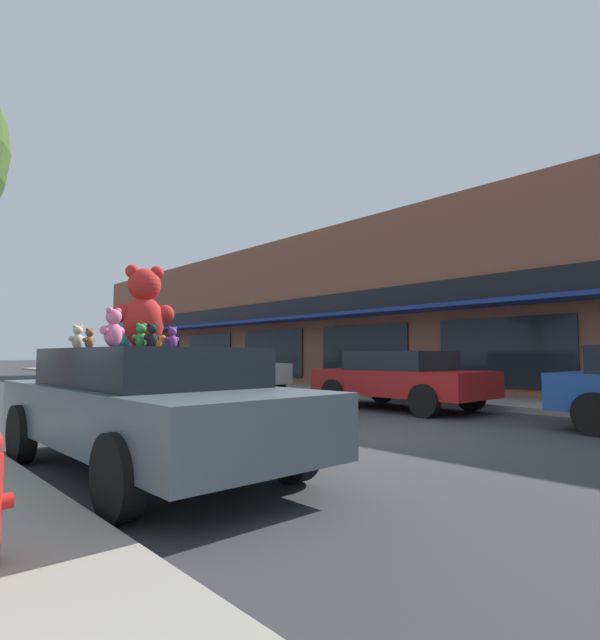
{
  "coord_description": "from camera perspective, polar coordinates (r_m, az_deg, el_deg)",
  "views": [
    {
      "loc": [
        -6.41,
        -5.5,
        1.33
      ],
      "look_at": [
        -1.02,
        0.51,
        1.89
      ],
      "focal_mm": 28.0,
      "sensor_mm": 36.0,
      "label": 1
    }
  ],
  "objects": [
    {
      "name": "ground_plane",
      "position": [
        8.55,
        7.62,
        -12.92
      ],
      "size": [
        260.0,
        260.0,
        0.0
      ],
      "primitive_type": "plane",
      "color": "#333335"
    },
    {
      "name": "sidewalk_far",
      "position": [
        13.79,
        24.76,
        -8.88
      ],
      "size": [
        2.36,
        90.0,
        0.14
      ],
      "color": "gray",
      "rests_on": "ground_plane"
    },
    {
      "name": "storefront_row",
      "position": [
        24.43,
        11.44,
        0.46
      ],
      "size": [
        12.83,
        41.88,
        6.39
      ],
      "color": "brown",
      "rests_on": "ground_plane"
    },
    {
      "name": "plush_art_car",
      "position": [
        6.07,
        -17.12,
        -9.07
      ],
      "size": [
        2.1,
        4.77,
        1.41
      ],
      "rotation": [
        0.0,
        0.0,
        0.01
      ],
      "color": "#4C5660",
      "rests_on": "ground_plane"
    },
    {
      "name": "teddy_bear_giant",
      "position": [
        5.93,
        -17.41,
        1.3
      ],
      "size": [
        0.71,
        0.52,
        0.94
      ],
      "rotation": [
        0.0,
        0.0,
        2.75
      ],
      "color": "red",
      "rests_on": "plush_art_car"
    },
    {
      "name": "teddy_bear_teal",
      "position": [
        6.48,
        -19.45,
        -1.62
      ],
      "size": [
        0.23,
        0.25,
        0.35
      ],
      "rotation": [
        0.0,
        0.0,
        2.27
      ],
      "color": "teal",
      "rests_on": "plush_art_car"
    },
    {
      "name": "teddy_bear_purple",
      "position": [
        5.98,
        -14.4,
        -1.99
      ],
      "size": [
        0.19,
        0.11,
        0.25
      ],
      "rotation": [
        0.0,
        0.0,
        3.17
      ],
      "color": "purple",
      "rests_on": "plush_art_car"
    },
    {
      "name": "teddy_bear_green",
      "position": [
        5.65,
        -17.72,
        -1.75
      ],
      "size": [
        0.19,
        0.12,
        0.27
      ],
      "rotation": [
        0.0,
        0.0,
        3.15
      ],
      "color": "green",
      "rests_on": "plush_art_car"
    },
    {
      "name": "teddy_bear_orange",
      "position": [
        6.51,
        -16.12,
        -1.8
      ],
      "size": [
        0.23,
        0.21,
        0.33
      ],
      "rotation": [
        0.0,
        0.0,
        2.46
      ],
      "color": "orange",
      "rests_on": "plush_art_car"
    },
    {
      "name": "teddy_bear_black",
      "position": [
        5.58,
        -16.56,
        -1.75
      ],
      "size": [
        0.2,
        0.13,
        0.27
      ],
      "rotation": [
        0.0,
        0.0,
        3.33
      ],
      "color": "black",
      "rests_on": "plush_art_car"
    },
    {
      "name": "teddy_bear_brown",
      "position": [
        6.55,
        -22.94,
        -1.98
      ],
      "size": [
        0.19,
        0.14,
        0.25
      ],
      "rotation": [
        0.0,
        0.0,
        3.59
      ],
      "color": "olive",
      "rests_on": "plush_art_car"
    },
    {
      "name": "teddy_bear_blue",
      "position": [
        6.82,
        -19.88,
        -1.89
      ],
      "size": [
        0.19,
        0.22,
        0.31
      ],
      "rotation": [
        0.0,
        0.0,
        4.15
      ],
      "color": "blue",
      "rests_on": "plush_art_car"
    },
    {
      "name": "teddy_bear_pink",
      "position": [
        5.11,
        -20.57,
        -0.85
      ],
      "size": [
        0.29,
        0.21,
        0.38
      ],
      "rotation": [
        0.0,
        0.0,
        3.51
      ],
      "color": "pink",
      "rests_on": "plush_art_car"
    },
    {
      "name": "teddy_bear_cream",
      "position": [
        6.68,
        -24.07,
        -1.8
      ],
      "size": [
        0.22,
        0.14,
        0.29
      ],
      "rotation": [
        0.0,
        0.0,
        3.29
      ],
      "color": "beige",
      "rests_on": "plush_art_car"
    },
    {
      "name": "parked_car_far_center",
      "position": [
        12.53,
        11.34,
        -6.47
      ],
      "size": [
        2.11,
        4.32,
        1.42
      ],
      "color": "maroon",
      "rests_on": "ground_plane"
    },
    {
      "name": "parked_car_far_right",
      "position": [
        17.77,
        -7.55,
        -5.63
      ],
      "size": [
        2.07,
        4.09,
        1.48
      ],
      "color": "#B7B7BC",
      "rests_on": "ground_plane"
    }
  ]
}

